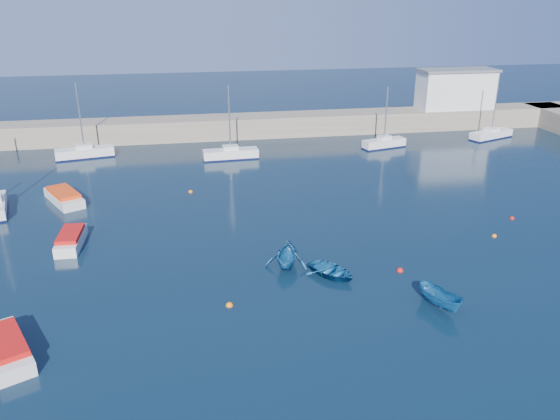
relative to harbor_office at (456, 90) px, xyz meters
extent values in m
plane|color=black|center=(-30.00, -46.00, -5.10)|extent=(220.00, 220.00, 0.00)
cube|color=gray|center=(-30.00, 0.00, -3.80)|extent=(96.00, 4.50, 2.60)
cube|color=silver|center=(0.00, 0.00, 0.00)|extent=(10.00, 4.00, 5.00)
cube|color=silver|center=(-47.89, -6.90, -4.55)|extent=(6.51, 3.02, 1.10)
cylinder|color=#B7BABC|center=(-47.89, -6.90, -0.39)|extent=(0.16, 0.16, 7.23)
cube|color=silver|center=(-31.73, -10.28, -4.56)|extent=(6.21, 2.04, 1.07)
cylinder|color=#B7BABC|center=(-31.73, -10.28, -0.50)|extent=(0.16, 0.16, 7.05)
cube|color=silver|center=(-13.15, -8.83, -4.57)|extent=(5.56, 2.78, 1.05)
cylinder|color=#B7BABC|center=(-13.15, -8.83, -0.97)|extent=(0.16, 0.16, 6.16)
cube|color=silver|center=(1.97, -6.90, -4.61)|extent=(6.44, 3.90, 0.98)
cylinder|color=#B7BABC|center=(1.97, -6.90, -0.54)|extent=(0.14, 0.14, 7.17)
cube|color=silver|center=(-46.33, -44.21, -4.69)|extent=(3.73, 5.24, 0.81)
cube|color=red|center=(-46.33, -44.21, -4.14)|extent=(3.11, 4.08, 0.30)
cube|color=silver|center=(-45.39, -30.94, -4.70)|extent=(1.70, 4.49, 0.79)
cube|color=red|center=(-45.39, -30.94, -4.16)|extent=(1.59, 3.38, 0.30)
cube|color=silver|center=(-47.56, -21.44, -4.69)|extent=(4.22, 5.67, 0.81)
cube|color=#F33F0D|center=(-47.56, -21.44, -4.14)|extent=(3.50, 4.43, 0.30)
imported|color=#134F84|center=(-27.82, -38.84, -4.74)|extent=(4.04, 4.25, 0.72)
imported|color=#134F84|center=(-30.42, -36.96, -4.19)|extent=(3.98, 4.26, 1.82)
imported|color=#134F84|center=(-22.59, -43.73, -4.49)|extent=(2.28, 3.39, 1.23)
sphere|color=orange|center=(-34.75, -41.32, -5.10)|extent=(0.44, 0.44, 0.44)
sphere|color=red|center=(-23.12, -38.98, -5.10)|extent=(0.47, 0.47, 0.47)
sphere|color=orange|center=(-13.92, -34.96, -5.10)|extent=(0.38, 0.38, 0.38)
sphere|color=orange|center=(-36.48, -20.72, -5.10)|extent=(0.41, 0.41, 0.41)
sphere|color=red|center=(-10.57, -31.96, -5.10)|extent=(0.40, 0.40, 0.40)
camera|label=1|loc=(-36.76, -69.40, 12.12)|focal=35.00mm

